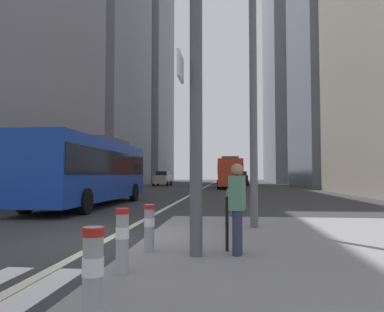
{
  "coord_description": "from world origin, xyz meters",
  "views": [
    {
      "loc": [
        2.84,
        -8.2,
        1.53
      ],
      "look_at": [
        -0.45,
        24.64,
        3.18
      ],
      "focal_mm": 34.55,
      "sensor_mm": 36.0,
      "label": 1
    }
  ],
  "objects": [
    {
      "name": "city_bus_red_distant",
      "position": [
        2.66,
        52.52,
        1.84
      ],
      "size": [
        2.8,
        11.02,
        3.4
      ],
      "color": "#198456",
      "rests_on": "ground"
    },
    {
      "name": "car_oncoming_mid",
      "position": [
        -6.07,
        40.97,
        0.99
      ],
      "size": [
        2.09,
        4.23,
        1.94
      ],
      "color": "#B2A899",
      "rests_on": "ground"
    },
    {
      "name": "pedestrian_railing",
      "position": [
        2.8,
        0.38,
        0.86
      ],
      "size": [
        0.06,
        3.78,
        0.98
      ],
      "color": "black",
      "rests_on": "median_island"
    },
    {
      "name": "office_tower_left_far",
      "position": [
        -16.0,
        64.51,
        22.51
      ],
      "size": [
        13.1,
        18.44,
        45.02
      ],
      "primitive_type": "cube",
      "color": "gray",
      "rests_on": "ground"
    },
    {
      "name": "bollard_right",
      "position": [
        1.41,
        -1.63,
        0.61
      ],
      "size": [
        0.2,
        0.2,
        0.83
      ],
      "color": "#99999E",
      "rests_on": "median_island"
    },
    {
      "name": "city_bus_blue_oncoming",
      "position": [
        -3.81,
        9.05,
        1.84
      ],
      "size": [
        2.75,
        11.15,
        3.4
      ],
      "color": "#14389E",
      "rests_on": "ground"
    },
    {
      "name": "pedestrian_waiting",
      "position": [
        2.98,
        -1.76,
        1.01
      ],
      "size": [
        0.3,
        0.42,
        1.57
      ],
      "color": "#2D334C",
      "rests_on": "median_island"
    },
    {
      "name": "street_lamp_post",
      "position": [
        3.49,
        1.6,
        5.28
      ],
      "size": [
        5.5,
        0.32,
        8.0
      ],
      "color": "#56565B",
      "rests_on": "median_island"
    },
    {
      "name": "median_island",
      "position": [
        5.5,
        -1.0,
        0.07
      ],
      "size": [
        9.0,
        10.0,
        0.15
      ],
      "primitive_type": "cube",
      "color": "gray",
      "rests_on": "ground"
    },
    {
      "name": "bollard_front",
      "position": [
        1.64,
        -5.0,
        0.66
      ],
      "size": [
        0.2,
        0.2,
        0.91
      ],
      "color": "#99999E",
      "rests_on": "median_island"
    },
    {
      "name": "ground_plane",
      "position": [
        0.0,
        20.0,
        0.0
      ],
      "size": [
        160.0,
        160.0,
        0.0
      ],
      "primitive_type": "plane",
      "color": "#303033"
    },
    {
      "name": "office_tower_right_mid",
      "position": [
        17.0,
        40.34,
        22.54
      ],
      "size": [
        10.65,
        16.33,
        45.08
      ],
      "primitive_type": "cube",
      "color": "slate",
      "rests_on": "ground"
    },
    {
      "name": "office_tower_right_far",
      "position": [
        17.0,
        64.24,
        28.33
      ],
      "size": [
        13.01,
        21.75,
        56.65
      ],
      "primitive_type": "cube",
      "color": "gray",
      "rests_on": "ground"
    },
    {
      "name": "bollard_left",
      "position": [
        1.35,
        -3.11,
        0.65
      ],
      "size": [
        0.2,
        0.2,
        0.9
      ],
      "color": "#99999E",
      "rests_on": "median_island"
    },
    {
      "name": "traffic_signal_gantry",
      "position": [
        -0.07,
        -1.92,
        4.15
      ],
      "size": [
        6.95,
        0.65,
        6.0
      ],
      "color": "#515156",
      "rests_on": "median_island"
    },
    {
      "name": "office_tower_left_mid",
      "position": [
        -16.0,
        42.49,
        20.96
      ],
      "size": [
        11.7,
        20.27,
        41.92
      ],
      "primitive_type": "cube",
      "color": "gray",
      "rests_on": "ground"
    },
    {
      "name": "city_bus_red_receding",
      "position": [
        2.95,
        33.35,
        1.84
      ],
      "size": [
        2.76,
        10.92,
        3.4
      ],
      "color": "red",
      "rests_on": "ground"
    },
    {
      "name": "lane_centre_line",
      "position": [
        0.0,
        30.0,
        0.01
      ],
      "size": [
        0.2,
        80.0,
        0.01
      ],
      "primitive_type": "cube",
      "color": "beige",
      "rests_on": "ground"
    },
    {
      "name": "car_receding_near",
      "position": [
        4.49,
        43.44,
        0.99
      ],
      "size": [
        2.04,
        4.33,
        1.94
      ],
      "color": "black",
      "rests_on": "ground"
    }
  ]
}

